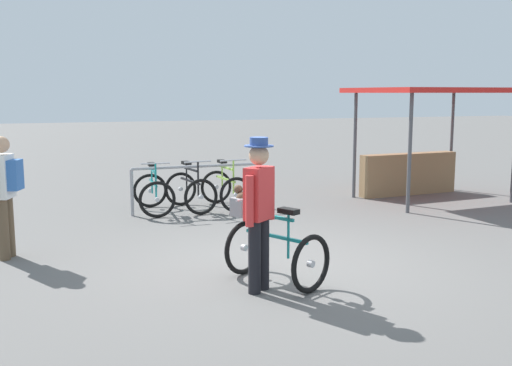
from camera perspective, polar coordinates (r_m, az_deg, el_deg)
name	(u,v)px	position (r m, az deg, el deg)	size (l,w,h in m)	color
ground_plane	(284,265)	(7.76, 2.73, -7.83)	(80.00, 80.00, 0.00)	#605E5B
bike_rack_rail	(198,178)	(11.10, -5.58, 0.51)	(2.51, 0.07, 0.88)	#99999E
racked_bike_teal	(153,193)	(11.15, -9.80, -0.95)	(0.72, 1.12, 0.97)	black
racked_bike_black	(190,191)	(11.29, -6.31, -0.75)	(0.81, 1.20, 0.98)	black
racked_bike_lime	(226,189)	(11.48, -2.91, -0.56)	(0.75, 1.15, 0.97)	black
featured_bicycle	(268,241)	(6.99, 1.17, -5.54)	(1.08, 1.26, 1.09)	black
person_with_featured_bike	(259,208)	(6.52, 0.29, -2.41)	(0.44, 0.38, 1.72)	black
pedestrian_with_backpack	(5,189)	(8.52, -22.91, -0.55)	(0.41, 0.50, 1.64)	brown
market_stall	(423,132)	(12.97, 15.67, 4.76)	(3.25, 2.51, 2.30)	#4C4C51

